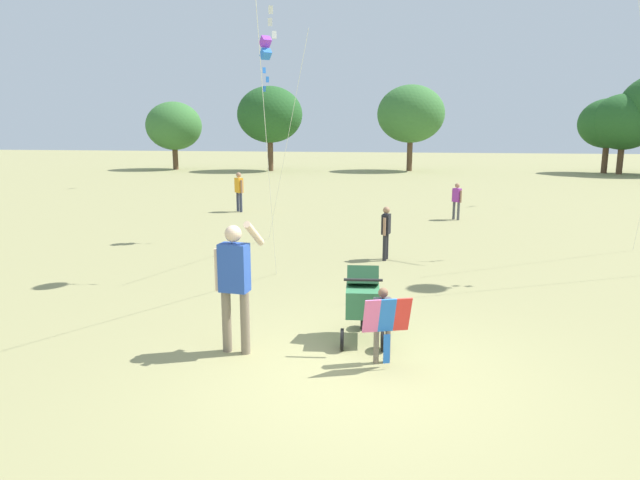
{
  "coord_description": "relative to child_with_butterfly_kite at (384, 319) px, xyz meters",
  "views": [
    {
      "loc": [
        0.55,
        -6.09,
        2.82
      ],
      "look_at": [
        -0.64,
        1.43,
        1.3
      ],
      "focal_mm": 31.62,
      "sensor_mm": 36.0,
      "label": 1
    }
  ],
  "objects": [
    {
      "name": "ground_plane",
      "position": [
        -0.29,
        -0.37,
        -0.58
      ],
      "size": [
        120.0,
        120.0,
        0.0
      ],
      "primitive_type": "plane",
      "color": "#938E5B"
    },
    {
      "name": "person_couple_left",
      "position": [
        -5.43,
        11.9,
        0.21
      ],
      "size": [
        0.33,
        0.33,
        1.34
      ],
      "color": "#33384C",
      "rests_on": "ground"
    },
    {
      "name": "kite_green_novelty",
      "position": [
        -3.28,
        7.45,
        4.08
      ],
      "size": [
        1.88,
        3.7,
        5.01
      ],
      "color": "purple",
      "rests_on": "ground"
    },
    {
      "name": "person_sitting_far",
      "position": [
        -0.21,
        5.53,
        0.11
      ],
      "size": [
        0.2,
        0.37,
        1.16
      ],
      "color": "#232328",
      "rests_on": "ground"
    },
    {
      "name": "child_with_butterfly_kite",
      "position": [
        0.0,
        0.0,
        0.0
      ],
      "size": [
        0.58,
        0.43,
        0.95
      ],
      "color": "#7F705B",
      "rests_on": "ground"
    },
    {
      "name": "person_adult_flyer",
      "position": [
        -1.86,
        0.08,
        0.42
      ],
      "size": [
        0.57,
        0.5,
        1.72
      ],
      "color": "#7F705B",
      "rests_on": "ground"
    },
    {
      "name": "stroller",
      "position": [
        -0.32,
        0.79,
        0.03
      ],
      "size": [
        0.58,
        1.1,
        1.03
      ],
      "color": "black",
      "rests_on": "ground"
    },
    {
      "name": "treeline_distant",
      "position": [
        9.87,
        30.29,
        3.03
      ],
      "size": [
        41.03,
        6.29,
        6.06
      ],
      "color": "brown",
      "rests_on": "ground"
    },
    {
      "name": "person_red_shirt",
      "position": [
        1.73,
        11.32,
        0.1
      ],
      "size": [
        0.28,
        0.28,
        1.14
      ],
      "color": "#4C4C51",
      "rests_on": "ground"
    }
  ]
}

